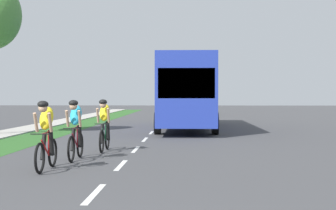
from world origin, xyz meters
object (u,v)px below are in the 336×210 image
(suv_silver, at_px, (186,104))
(cyclist_trailing, at_px, (75,129))
(bus_blue, at_px, (186,90))
(sedan_dark_green, at_px, (188,104))
(cyclist_lead, at_px, (46,135))
(cyclist_distant, at_px, (104,125))

(suv_silver, bearing_deg, cyclist_trailing, -95.74)
(cyclist_trailing, bearing_deg, suv_silver, 84.26)
(bus_blue, height_order, sedan_dark_green, bus_blue)
(cyclist_lead, xyz_separation_m, sedan_dark_green, (3.36, 39.91, -0.04))
(cyclist_distant, distance_m, sedan_dark_green, 36.18)
(cyclist_trailing, distance_m, suv_silver, 28.63)
(cyclist_trailing, relative_size, cyclist_distant, 1.00)
(bus_blue, height_order, suv_silver, bus_blue)
(bus_blue, relative_size, suv_silver, 2.47)
(cyclist_distant, bearing_deg, cyclist_trailing, -101.92)
(suv_silver, relative_size, sedan_dark_green, 1.09)
(cyclist_distant, height_order, sedan_dark_green, cyclist_distant)
(cyclist_trailing, xyz_separation_m, cyclist_distant, (0.43, 2.02, 0.00))
(cyclist_trailing, height_order, sedan_dark_green, cyclist_trailing)
(suv_silver, bearing_deg, sedan_dark_green, 88.64)
(bus_blue, xyz_separation_m, suv_silver, (-0.05, 16.06, -1.03))
(cyclist_distant, distance_m, suv_silver, 26.58)
(cyclist_lead, bearing_deg, suv_silver, 84.11)
(suv_silver, bearing_deg, cyclist_distant, -95.26)
(cyclist_lead, bearing_deg, sedan_dark_green, 85.19)
(cyclist_lead, relative_size, suv_silver, 0.37)
(suv_silver, bearing_deg, cyclist_lead, -95.89)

